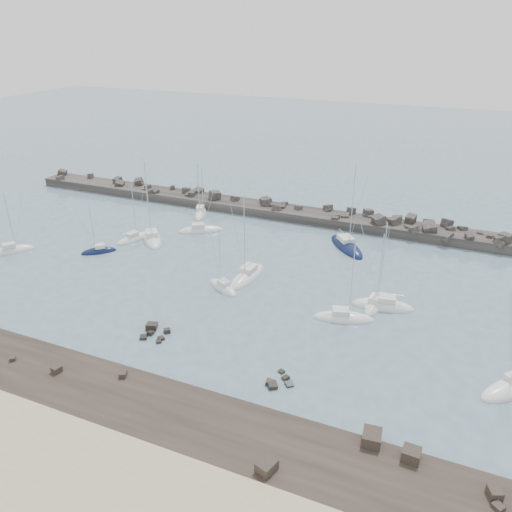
{
  "coord_description": "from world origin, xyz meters",
  "views": [
    {
      "loc": [
        28.43,
        -53.35,
        36.82
      ],
      "look_at": [
        0.71,
        12.0,
        3.09
      ],
      "focal_mm": 35.0,
      "sensor_mm": 36.0,
      "label": 1
    }
  ],
  "objects": [
    {
      "name": "sailboat_9",
      "position": [
        21.28,
        9.46,
        0.16
      ],
      "size": [
        9.04,
        4.1,
        13.94
      ],
      "color": "silver",
      "rests_on": "ground"
    },
    {
      "name": "rock_cluster_near",
      "position": [
        -5.05,
        -8.54,
        0.15
      ],
      "size": [
        3.96,
        3.95,
        1.29
      ],
      "color": "black",
      "rests_on": "ground"
    },
    {
      "name": "ground",
      "position": [
        0.0,
        0.0,
        0.0
      ],
      "size": [
        400.0,
        400.0,
        0.0
      ],
      "primitive_type": "plane",
      "color": "slate",
      "rests_on": "ground"
    },
    {
      "name": "sailboat_6",
      "position": [
        0.03,
        10.1,
        0.15
      ],
      "size": [
        3.89,
        9.76,
        15.1
      ],
      "color": "silver",
      "rests_on": "ground"
    },
    {
      "name": "sand_strip",
      "position": [
        0.0,
        -32.0,
        0.0
      ],
      "size": [
        140.0,
        14.0,
        1.0
      ],
      "primitive_type": "cube",
      "color": "tan",
      "rests_on": "ground"
    },
    {
      "name": "sailboat_1",
      "position": [
        -22.36,
        17.07,
        0.15
      ],
      "size": [
        8.86,
        9.59,
        15.8
      ],
      "color": "silver",
      "rests_on": "ground"
    },
    {
      "name": "sailboat_7",
      "position": [
        16.92,
        4.25,
        0.13
      ],
      "size": [
        8.55,
        4.65,
        12.92
      ],
      "color": "silver",
      "rests_on": "ground"
    },
    {
      "name": "sailboat_13",
      "position": [
        -20.39,
        32.02,
        0.16
      ],
      "size": [
        4.9,
        7.84,
        12.16
      ],
      "color": "silver",
      "rests_on": "ground"
    },
    {
      "name": "sailboat_4",
      "position": [
        -15.99,
        24.09,
        0.14
      ],
      "size": [
        8.55,
        6.8,
        13.39
      ],
      "color": "silver",
      "rests_on": "ground"
    },
    {
      "name": "sailboat_2",
      "position": [
        -27.72,
        8.65,
        0.14
      ],
      "size": [
        5.67,
        5.38,
        9.73
      ],
      "color": "#0E163A",
      "rests_on": "ground"
    },
    {
      "name": "breakwater",
      "position": [
        -6.93,
        38.02,
        0.34
      ],
      "size": [
        115.0,
        7.8,
        5.06
      ],
      "color": "#2B2926",
      "rests_on": "ground"
    },
    {
      "name": "rock_shelf",
      "position": [
        0.05,
        -22.01,
        0.03
      ],
      "size": [
        140.0,
        12.6,
        2.06
      ],
      "color": "black",
      "rests_on": "ground"
    },
    {
      "name": "sailboat_10",
      "position": [
        20.16,
        9.66,
        0.14
      ],
      "size": [
        2.91,
        7.48,
        11.72
      ],
      "color": "silver",
      "rests_on": "ground"
    },
    {
      "name": "rock_cluster_far",
      "position": [
        13.48,
        -11.65,
        0.08
      ],
      "size": [
        3.25,
        3.94,
        1.09
      ],
      "color": "black",
      "rests_on": "ground"
    },
    {
      "name": "sailboat_0",
      "position": [
        -41.78,
        2.91,
        0.15
      ],
      "size": [
        6.26,
        7.01,
        11.65
      ],
      "color": "silver",
      "rests_on": "ground"
    },
    {
      "name": "sailboat_5",
      "position": [
        -1.98,
        5.48,
        0.14
      ],
      "size": [
        6.6,
        4.9,
        10.4
      ],
      "color": "silver",
      "rests_on": "ground"
    },
    {
      "name": "sailboat_3",
      "position": [
        -25.36,
        15.8,
        0.13
      ],
      "size": [
        4.74,
        7.85,
        11.94
      ],
      "color": "silver",
      "rests_on": "ground"
    },
    {
      "name": "sailboat_8",
      "position": [
        11.68,
        27.49,
        0.15
      ],
      "size": [
        9.35,
        10.23,
        16.72
      ],
      "color": "#0E163A",
      "rests_on": "ground"
    }
  ]
}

